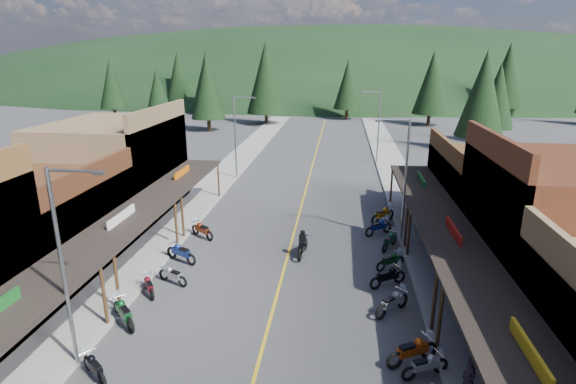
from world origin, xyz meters
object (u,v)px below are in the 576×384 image
(pine_4, at_px, (432,82))
(bike_east_6, at_px, (413,349))
(bike_east_5, at_px, (425,364))
(pedestrian_east_b, at_px, (416,210))
(bike_east_9, at_px, (390,260))
(streetlight_0, at_px, (65,261))
(pine_7, at_px, (178,77))
(pine_3, at_px, (348,84))
(bike_west_8, at_px, (173,274))
(streetlight_1, at_px, (237,134))
(pine_1, at_px, (207,78))
(streetlight_3, at_px, (377,124))
(bike_east_11, at_px, (379,226))
(pedestrian_east_a, at_px, (469,379))
(shop_east_3, at_px, (495,193))
(bike_west_10, at_px, (202,229))
(bike_east_8, at_px, (388,276))
(shop_east_2, at_px, (562,231))
(bike_east_12, at_px, (383,214))
(bike_west_6, at_px, (123,311))
(shop_west_2, at_px, (37,226))
(bike_east_7, at_px, (392,301))
(shop_west_3, at_px, (117,168))
(bike_west_7, at_px, (149,285))
(pine_10, at_px, (207,88))
(rider_on_bike, at_px, (303,245))
(streetlight_2, at_px, (403,175))
(pine_11, at_px, (483,94))
(pine_0, at_px, (112,84))
(pine_8, at_px, (158,99))
(bike_west_5, at_px, (94,366))
(pine_9, at_px, (498,96))
(pine_5, at_px, (507,75))
(bike_west_9, at_px, (181,252))

(pine_4, relative_size, bike_east_6, 5.44)
(bike_east_5, relative_size, pedestrian_east_b, 1.11)
(bike_east_9, bearing_deg, streetlight_0, -88.66)
(pine_7, bearing_deg, pine_3, -15.52)
(bike_west_8, distance_m, bike_east_6, 12.78)
(streetlight_1, distance_m, pine_1, 51.01)
(streetlight_3, height_order, bike_east_11, streetlight_3)
(pedestrian_east_a, bearing_deg, shop_east_3, 148.19)
(bike_west_10, height_order, bike_east_11, bike_west_10)
(pine_7, distance_m, bike_west_8, 80.06)
(pine_7, relative_size, bike_east_8, 5.70)
(shop_east_2, bearing_deg, bike_east_12, 128.30)
(bike_west_6, relative_size, bike_east_6, 1.02)
(shop_west_2, height_order, streetlight_3, streetlight_3)
(bike_east_5, distance_m, bike_east_7, 4.39)
(shop_west_3, relative_size, bike_east_11, 5.00)
(bike_west_7, bearing_deg, pine_10, 66.92)
(shop_west_2, xyz_separation_m, bike_east_12, (19.94, 9.61, -1.86))
(streetlight_0, xyz_separation_m, bike_west_10, (0.97, 12.99, -3.84))
(shop_west_3, xyz_separation_m, rider_on_bike, (14.68, -6.31, -2.81))
(shop_east_3, bearing_deg, bike_east_7, -123.75)
(bike_east_8, bearing_deg, streetlight_1, 179.50)
(streetlight_3, distance_m, pine_3, 36.18)
(streetlight_2, height_order, pine_11, pine_11)
(pine_0, height_order, bike_east_7, pine_0)
(bike_west_7, bearing_deg, pine_3, 45.12)
(pine_1, bearing_deg, pine_8, -86.19)
(bike_west_5, xyz_separation_m, bike_west_7, (-0.53, 6.21, -0.00))
(streetlight_1, height_order, bike_east_7, streetlight_1)
(bike_west_8, xyz_separation_m, bike_east_12, (11.86, 10.63, 0.11))
(streetlight_3, xyz_separation_m, pine_9, (17.05, 15.00, 1.92))
(pine_9, xyz_separation_m, pedestrian_east_b, (-15.48, -33.75, -5.35))
(bike_west_5, distance_m, bike_east_9, 15.91)
(shop_west_2, bearing_deg, bike_east_7, -7.60)
(shop_west_2, bearing_deg, bike_east_8, 0.08)
(pine_7, bearing_deg, streetlight_0, -73.01)
(pine_3, xyz_separation_m, bike_east_5, (2.40, -71.20, -5.92))
(pine_3, xyz_separation_m, pine_11, (16.00, -28.00, 0.70))
(bike_east_9, distance_m, pedestrian_east_b, 7.89)
(shop_west_2, distance_m, pine_3, 66.82)
(pine_5, distance_m, bike_west_6, 85.73)
(bike_west_9, relative_size, bike_east_12, 0.98)
(streetlight_1, relative_size, bike_west_6, 3.42)
(pine_1, distance_m, bike_west_8, 72.01)
(pine_10, bearing_deg, streetlight_1, -68.47)
(shop_east_2, relative_size, streetlight_0, 1.36)
(rider_on_bike, relative_size, pedestrian_east_a, 1.40)
(pedestrian_east_a, bearing_deg, rider_on_bike, -162.16)
(shop_east_2, xyz_separation_m, pine_10, (-31.78, 48.30, 3.27))
(bike_east_5, bearing_deg, bike_west_8, -141.15)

